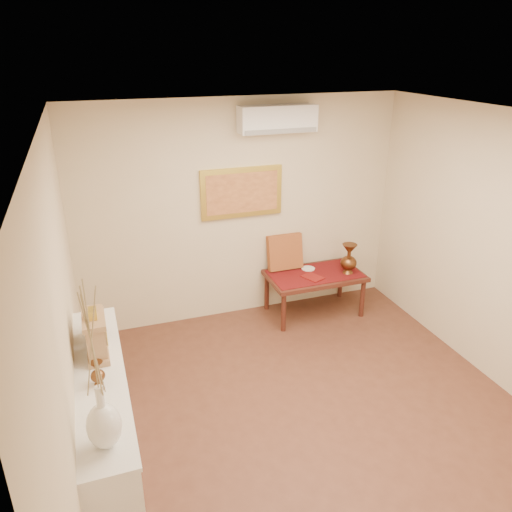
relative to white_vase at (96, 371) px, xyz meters
name	(u,v)px	position (x,y,z in m)	size (l,w,h in m)	color
floor	(317,422)	(1.82, 0.76, -1.53)	(4.50, 4.50, 0.00)	brown
ceiling	(335,124)	(1.82, 0.76, 1.17)	(4.50, 4.50, 0.00)	white
wall_back	(241,212)	(1.82, 3.01, -0.18)	(4.00, 0.02, 2.70)	beige
wall_left	(67,335)	(-0.18, 0.76, -0.18)	(0.02, 4.50, 2.70)	beige
white_vase	(96,371)	(0.00, 0.00, 0.00)	(0.21, 0.21, 1.09)	silver
candlestick	(103,401)	(0.00, 0.31, -0.45)	(0.09, 0.09, 0.20)	silver
brass_urn_small	(97,370)	(-0.01, 0.64, -0.43)	(0.10, 0.10, 0.23)	brown
table_cloth	(315,274)	(2.67, 2.64, -0.97)	(1.14, 0.59, 0.01)	#601011
brass_urn_tall	(349,256)	(3.07, 2.53, -0.74)	(0.21, 0.21, 0.47)	brown
plate	(308,269)	(2.64, 2.79, -0.96)	(0.17, 0.17, 0.01)	silver
menu	(313,277)	(2.59, 2.54, -0.96)	(0.18, 0.25, 0.01)	maroon
cushion	(285,252)	(2.37, 2.92, -0.74)	(0.45, 0.10, 0.45)	maroon
display_ledge	(107,426)	(-0.01, 0.76, -1.04)	(0.37, 2.02, 0.98)	white
mantel_clock	(96,336)	(0.01, 1.01, -0.37)	(0.17, 0.36, 0.41)	#A77F55
wooden_chest	(95,324)	(0.00, 1.30, -0.42)	(0.16, 0.21, 0.24)	#A77F55
low_table	(315,279)	(2.67, 2.64, -1.04)	(1.20, 0.70, 0.55)	#4A1F16
painting	(242,192)	(1.82, 2.98, 0.07)	(1.00, 0.06, 0.60)	gold
ac_unit	(277,119)	(2.22, 2.88, 0.92)	(0.90, 0.25, 0.30)	white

